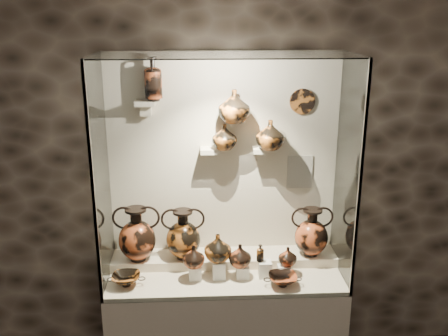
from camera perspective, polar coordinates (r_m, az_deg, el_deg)
The scene contains 36 objects.
wall_back at distance 3.71m, azimuth -0.08°, elevation 0.88°, with size 5.00×0.02×3.20m, color black.
plinth at distance 3.95m, azimuth 0.18°, elevation -17.44°, with size 1.70×0.60×0.80m, color beige.
front_tier at distance 3.73m, azimuth 0.18°, elevation -12.20°, with size 1.68×0.58×0.03m, color beige.
rear_tier at distance 3.86m, azimuth 0.04°, elevation -10.46°, with size 1.70×0.25×0.10m, color beige.
back_panel at distance 3.71m, azimuth -0.07°, elevation 0.86°, with size 1.70×0.03×1.60m, color beige.
glass_front at distance 3.13m, azimuth 0.49°, elevation -2.35°, with size 1.70×0.01×1.60m, color white.
glass_left at distance 3.47m, azimuth -13.91°, elevation -0.86°, with size 0.01×0.60×1.60m, color white.
glass_right at distance 3.55m, azimuth 13.95°, elevation -0.42°, with size 0.01×0.60×1.60m, color white.
glass_top at distance 3.25m, azimuth 0.21°, elevation 12.81°, with size 1.70×0.60×0.01m, color white.
frame_post_left at distance 3.20m, azimuth -14.73°, elevation -2.50°, with size 0.02×0.02×1.60m, color gray.
frame_post_right at distance 3.29m, azimuth 15.26°, elevation -1.97°, with size 0.02×0.02×1.60m, color gray.
pedestal_a at distance 3.65m, azimuth -3.30°, elevation -11.77°, with size 0.09×0.09×0.10m, color silver.
pedestal_b at distance 3.64m, azimuth -0.57°, elevation -11.52°, with size 0.09×0.09×0.13m, color silver.
pedestal_c at distance 3.66m, azimuth 2.14°, elevation -11.72°, with size 0.09×0.09×0.09m, color silver.
pedestal_d at distance 3.67m, azimuth 4.68°, elevation -11.42°, with size 0.09×0.09×0.12m, color silver.
pedestal_e at distance 3.70m, azimuth 6.87°, elevation -11.59°, with size 0.09×0.09×0.08m, color silver.
bracket_ul at distance 3.54m, azimuth -9.00°, elevation 7.35°, with size 0.14×0.12×0.04m, color beige.
bracket_ca at distance 3.60m, azimuth -1.60°, elevation 2.02°, with size 0.14×0.12×0.04m, color beige.
bracket_cb at distance 3.57m, azimuth 1.60°, elevation 5.16°, with size 0.10×0.12×0.04m, color beige.
bracket_cc at distance 3.63m, azimuth 4.41°, elevation 2.09°, with size 0.14×0.12×0.04m, color beige.
amphora_left at distance 3.73m, azimuth -9.92°, elevation -7.44°, with size 0.33×0.33×0.41m, color #A3431F, non-canonical shape.
amphora_mid at distance 3.72m, azimuth -4.68°, elevation -7.54°, with size 0.31×0.31×0.38m, color #A2551C, non-canonical shape.
amphora_right at distance 3.81m, azimuth 9.97°, elevation -7.21°, with size 0.30×0.30×0.37m, color #A3431F, non-canonical shape.
jug_a at distance 3.57m, azimuth -3.50°, elevation -10.05°, with size 0.16×0.16×0.16m, color #A3431F.
jug_b at distance 3.58m, azimuth -0.72°, elevation -9.08°, with size 0.19×0.19×0.20m, color #A2551C.
jug_c at distance 3.60m, azimuth 1.84°, elevation -9.96°, with size 0.16×0.16×0.17m, color #A3431F.
jug_e at distance 3.67m, azimuth 7.28°, elevation -9.96°, with size 0.13×0.13×0.14m, color #A3431F.
lekythos_small at distance 3.61m, azimuth 4.16°, elevation -9.56°, with size 0.06×0.06×0.15m, color #A2551C, non-canonical shape.
kylix_left at distance 3.62m, azimuth -11.12°, elevation -12.32°, with size 0.25×0.22×0.10m, color #A2551C, non-canonical shape.
kylix_right at distance 3.58m, azimuth 6.72°, elevation -12.49°, with size 0.25×0.21×0.10m, color #A3431F, non-canonical shape.
lekythos_tall at distance 3.50m, azimuth -8.12°, elevation 10.29°, with size 0.13×0.13×0.33m, color #A3431F, non-canonical shape.
ovoid_vase_a at distance 3.54m, azimuth 0.05°, elevation 3.59°, with size 0.18×0.18×0.18m, color #A2551C.
ovoid_vase_b at distance 3.48m, azimuth 1.17°, elevation 7.08°, with size 0.22×0.22×0.23m, color #A2551C.
ovoid_vase_c at distance 3.56m, azimuth 5.29°, elevation 3.80°, with size 0.20×0.20×0.21m, color #A2551C.
wall_plate at distance 3.65m, azimuth 8.94°, elevation 7.53°, with size 0.18×0.18×0.02m, color #A55920.
info_placard at distance 3.79m, azimuth 8.65°, elevation -0.43°, with size 0.19×0.01×0.25m, color beige.
Camera 1 is at (-0.18, -1.05, 2.66)m, focal length 40.00 mm.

